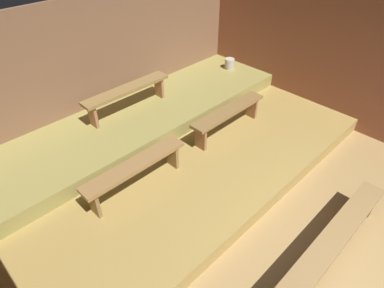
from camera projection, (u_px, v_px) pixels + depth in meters
ground at (211, 186)px, 5.10m from camera, size 6.76×5.91×0.08m
wall_back at (106, 63)px, 5.81m from camera, size 6.76×0.06×2.36m
wall_right at (324, 57)px, 6.04m from camera, size 0.06×5.91×2.36m
platform_lower at (176, 154)px, 5.46m from camera, size 5.96×3.50×0.24m
platform_middle at (139, 119)px, 5.85m from camera, size 5.96×1.57×0.24m
bench_floor_center at (335, 238)px, 3.84m from camera, size 2.24×0.28×0.45m
bench_lower_left at (135, 168)px, 4.46m from camera, size 1.59×0.28×0.45m
bench_lower_right at (228, 114)px, 5.56m from camera, size 1.59×0.28×0.45m
bench_middle_center at (127, 92)px, 5.65m from camera, size 1.65×0.28×0.45m
pail_middle at (229, 64)px, 7.18m from camera, size 0.21×0.21×0.22m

